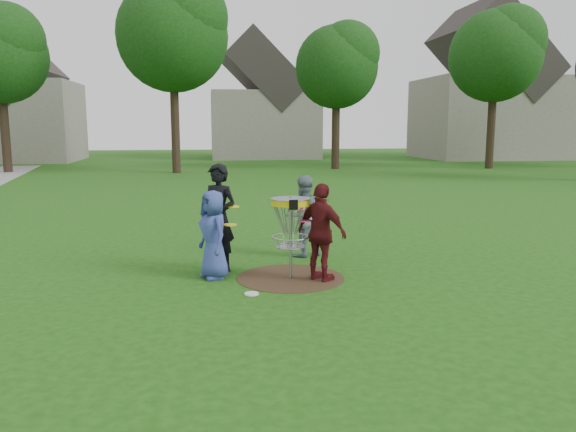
{
  "coord_description": "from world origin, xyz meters",
  "views": [
    {
      "loc": [
        -1.32,
        -8.98,
        2.53
      ],
      "look_at": [
        0.0,
        0.3,
        1.0
      ],
      "focal_mm": 35.0,
      "sensor_mm": 36.0,
      "label": 1
    }
  ],
  "objects": [
    {
      "name": "disc_golf_basket",
      "position": [
        0.0,
        -0.0,
        1.02
      ],
      "size": [
        0.66,
        0.67,
        1.38
      ],
      "color": "#9EA0A5",
      "rests_on": "ground"
    },
    {
      "name": "tree_row",
      "position": [
        0.44,
        20.67,
        6.21
      ],
      "size": [
        51.2,
        17.42,
        9.9
      ],
      "color": "#38281C",
      "rests_on": "ground"
    },
    {
      "name": "house_row",
      "position": [
        4.78,
        33.07,
        4.14
      ],
      "size": [
        44.5,
        10.65,
        11.62
      ],
      "color": "gray",
      "rests_on": "ground"
    },
    {
      "name": "dirt_patch",
      "position": [
        0.0,
        0.0,
        0.0
      ],
      "size": [
        1.8,
        1.8,
        0.01
      ],
      "primitive_type": "cylinder",
      "color": "#47331E",
      "rests_on": "ground"
    },
    {
      "name": "player_grey",
      "position": [
        0.47,
        1.55,
        0.79
      ],
      "size": [
        0.94,
        0.85,
        1.57
      ],
      "primitive_type": "imported",
      "rotation": [
        0.0,
        0.0,
        3.55
      ],
      "color": "slate",
      "rests_on": "ground"
    },
    {
      "name": "player_blue",
      "position": [
        -1.26,
        0.19,
        0.74
      ],
      "size": [
        0.72,
        0.85,
        1.47
      ],
      "primitive_type": "imported",
      "rotation": [
        0.0,
        0.0,
        -1.16
      ],
      "color": "#34438F",
      "rests_on": "ground"
    },
    {
      "name": "ground",
      "position": [
        0.0,
        0.0,
        0.0
      ],
      "size": [
        100.0,
        100.0,
        0.0
      ],
      "primitive_type": "plane",
      "color": "#19470F",
      "rests_on": "ground"
    },
    {
      "name": "player_black",
      "position": [
        -1.16,
        0.65,
        0.94
      ],
      "size": [
        0.82,
        0.77,
        1.87
      ],
      "primitive_type": "imported",
      "rotation": [
        0.0,
        0.0,
        -0.66
      ],
      "color": "black",
      "rests_on": "ground"
    },
    {
      "name": "disc_on_grass",
      "position": [
        -0.71,
        -0.83,
        0.01
      ],
      "size": [
        0.22,
        0.22,
        0.02
      ],
      "primitive_type": "cylinder",
      "color": "white",
      "rests_on": "ground"
    },
    {
      "name": "held_discs",
      "position": [
        -0.32,
        0.46,
        1.0
      ],
      "size": [
        1.59,
        1.61,
        0.26
      ],
      "color": "yellow",
      "rests_on": "ground"
    },
    {
      "name": "player_maroon",
      "position": [
        0.48,
        -0.23,
        0.8
      ],
      "size": [
        0.91,
        0.96,
        1.6
      ],
      "primitive_type": "imported",
      "rotation": [
        0.0,
        0.0,
        2.29
      ],
      "color": "#531315",
      "rests_on": "ground"
    }
  ]
}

